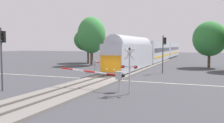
{
  "coord_description": "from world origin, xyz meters",
  "views": [
    {
      "loc": [
        11.14,
        -25.55,
        4.07
      ],
      "look_at": [
        0.21,
        2.12,
        2.0
      ],
      "focal_mm": 38.19,
      "sensor_mm": 36.0,
      "label": 1
    }
  ],
  "objects": [
    {
      "name": "railway_track",
      "position": [
        0.0,
        0.0,
        0.1
      ],
      "size": [
        4.4,
        80.0,
        0.32
      ],
      "color": "slate",
      "rests_on": "ground"
    },
    {
      "name": "crossing_gate_far",
      "position": [
        -3.48,
        6.31,
        1.44
      ],
      "size": [
        6.18,
        0.4,
        1.88
      ],
      "color": "#B7B7BC",
      "rests_on": "ground"
    },
    {
      "name": "oak_far_right",
      "position": [
        11.7,
        20.6,
        5.17
      ],
      "size": [
        5.88,
        5.88,
        8.31
      ],
      "color": "#4C3828",
      "rests_on": "ground"
    },
    {
      "name": "crossing_gate_near",
      "position": [
        3.44,
        -6.31,
        1.45
      ],
      "size": [
        6.37,
        0.4,
        1.94
      ],
      "color": "#B7B7BC",
      "rests_on": "ground"
    },
    {
      "name": "traffic_signal_far_side",
      "position": [
        5.55,
        8.68,
        3.64
      ],
      "size": [
        0.53,
        0.38,
        5.44
      ],
      "color": "#4C4C51",
      "rests_on": "ground"
    },
    {
      "name": "crossing_signal_mast",
      "position": [
        5.34,
        -6.97,
        2.39
      ],
      "size": [
        1.36,
        0.44,
        3.91
      ],
      "color": "#B2B2B7",
      "rests_on": "ground"
    },
    {
      "name": "ground_plane",
      "position": [
        0.0,
        0.0,
        0.0
      ],
      "size": [
        220.0,
        220.0,
        0.0
      ],
      "primitive_type": "plane",
      "color": "#3D3D42"
    },
    {
      "name": "road_centre_stripe",
      "position": [
        0.0,
        0.0,
        0.0
      ],
      "size": [
        44.0,
        0.2,
        0.01
      ],
      "color": "beige",
      "rests_on": "ground"
    },
    {
      "name": "pine_left_background",
      "position": [
        -13.75,
        22.7,
        5.2
      ],
      "size": [
        6.34,
        6.34,
        7.78
      ],
      "color": "brown",
      "rests_on": "ground"
    },
    {
      "name": "oak_behind_train",
      "position": [
        -10.1,
        17.15,
        6.03
      ],
      "size": [
        5.6,
        5.6,
        9.66
      ],
      "color": "brown",
      "rests_on": "ground"
    },
    {
      "name": "traffic_signal_near_left",
      "position": [
        -5.39,
        -9.77,
        3.73
      ],
      "size": [
        0.53,
        0.38,
        5.57
      ],
      "color": "#4C4C51",
      "rests_on": "ground"
    },
    {
      "name": "commuter_train",
      "position": [
        0.0,
        33.13,
        2.73
      ],
      "size": [
        3.04,
        66.18,
        5.16
      ],
      "color": "#B2B7C1",
      "rests_on": "railway_track"
    }
  ]
}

